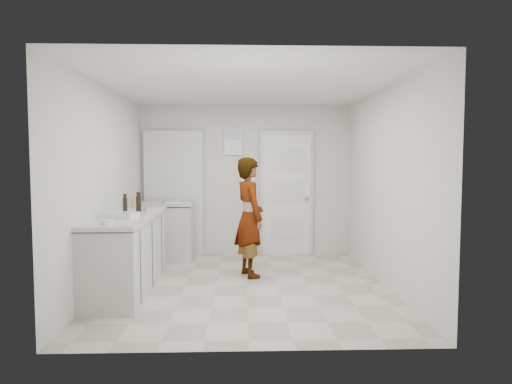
{
  "coord_description": "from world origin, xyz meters",
  "views": [
    {
      "loc": [
        -0.07,
        -5.69,
        1.59
      ],
      "look_at": [
        0.13,
        0.4,
        1.16
      ],
      "focal_mm": 32.0,
      "sensor_mm": 36.0,
      "label": 1
    }
  ],
  "objects_px": {
    "person": "(250,217)",
    "egg_bowl": "(107,222)",
    "cake_mix_box": "(135,202)",
    "baking_dish": "(122,215)",
    "oil_cruet_a": "(139,202)",
    "oil_cruet_b": "(125,204)",
    "spice_jar": "(145,209)"
  },
  "relations": [
    {
      "from": "spice_jar",
      "to": "egg_bowl",
      "type": "relative_size",
      "value": 0.57
    },
    {
      "from": "baking_dish",
      "to": "egg_bowl",
      "type": "distance_m",
      "value": 0.58
    },
    {
      "from": "oil_cruet_b",
      "to": "egg_bowl",
      "type": "bearing_deg",
      "value": -86.79
    },
    {
      "from": "cake_mix_box",
      "to": "spice_jar",
      "type": "bearing_deg",
      "value": -88.82
    },
    {
      "from": "egg_bowl",
      "to": "cake_mix_box",
      "type": "bearing_deg",
      "value": 93.15
    },
    {
      "from": "oil_cruet_a",
      "to": "egg_bowl",
      "type": "bearing_deg",
      "value": -92.89
    },
    {
      "from": "oil_cruet_b",
      "to": "person",
      "type": "bearing_deg",
      "value": 17.61
    },
    {
      "from": "cake_mix_box",
      "to": "egg_bowl",
      "type": "height_order",
      "value": "cake_mix_box"
    },
    {
      "from": "egg_bowl",
      "to": "spice_jar",
      "type": "bearing_deg",
      "value": 82.64
    },
    {
      "from": "oil_cruet_a",
      "to": "oil_cruet_b",
      "type": "height_order",
      "value": "oil_cruet_a"
    },
    {
      "from": "egg_bowl",
      "to": "person",
      "type": "bearing_deg",
      "value": 44.2
    },
    {
      "from": "person",
      "to": "spice_jar",
      "type": "height_order",
      "value": "person"
    },
    {
      "from": "cake_mix_box",
      "to": "baking_dish",
      "type": "distance_m",
      "value": 1.1
    },
    {
      "from": "spice_jar",
      "to": "oil_cruet_b",
      "type": "relative_size",
      "value": 0.28
    },
    {
      "from": "person",
      "to": "oil_cruet_a",
      "type": "height_order",
      "value": "person"
    },
    {
      "from": "baking_dish",
      "to": "egg_bowl",
      "type": "height_order",
      "value": "baking_dish"
    },
    {
      "from": "person",
      "to": "egg_bowl",
      "type": "bearing_deg",
      "value": 114.63
    },
    {
      "from": "spice_jar",
      "to": "egg_bowl",
      "type": "xyz_separation_m",
      "value": [
        -0.15,
        -1.18,
        -0.01
      ]
    },
    {
      "from": "oil_cruet_b",
      "to": "oil_cruet_a",
      "type": "bearing_deg",
      "value": 63.71
    },
    {
      "from": "cake_mix_box",
      "to": "oil_cruet_b",
      "type": "height_order",
      "value": "oil_cruet_b"
    },
    {
      "from": "baking_dish",
      "to": "egg_bowl",
      "type": "bearing_deg",
      "value": -90.07
    },
    {
      "from": "person",
      "to": "cake_mix_box",
      "type": "height_order",
      "value": "person"
    },
    {
      "from": "oil_cruet_a",
      "to": "egg_bowl",
      "type": "height_order",
      "value": "oil_cruet_a"
    },
    {
      "from": "cake_mix_box",
      "to": "baking_dish",
      "type": "xyz_separation_m",
      "value": [
        0.09,
        -1.09,
        -0.05
      ]
    },
    {
      "from": "person",
      "to": "egg_bowl",
      "type": "xyz_separation_m",
      "value": [
        -1.5,
        -1.46,
        0.14
      ]
    },
    {
      "from": "baking_dish",
      "to": "egg_bowl",
      "type": "relative_size",
      "value": 3.14
    },
    {
      "from": "oil_cruet_b",
      "to": "egg_bowl",
      "type": "xyz_separation_m",
      "value": [
        0.05,
        -0.97,
        -0.1
      ]
    },
    {
      "from": "spice_jar",
      "to": "baking_dish",
      "type": "distance_m",
      "value": 0.61
    },
    {
      "from": "person",
      "to": "spice_jar",
      "type": "bearing_deg",
      "value": 82.26
    },
    {
      "from": "spice_jar",
      "to": "oil_cruet_b",
      "type": "xyz_separation_m",
      "value": [
        -0.21,
        -0.21,
        0.08
      ]
    },
    {
      "from": "oil_cruet_a",
      "to": "egg_bowl",
      "type": "xyz_separation_m",
      "value": [
        -0.06,
        -1.2,
        -0.1
      ]
    },
    {
      "from": "person",
      "to": "oil_cruet_a",
      "type": "relative_size",
      "value": 6.24
    }
  ]
}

